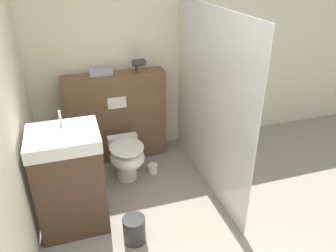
% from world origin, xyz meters
% --- Properties ---
extents(wall_back, '(8.00, 0.06, 2.50)m').
position_xyz_m(wall_back, '(0.00, 2.30, 1.25)').
color(wall_back, beige).
rests_on(wall_back, ground_plane).
extents(partition_panel, '(1.21, 0.25, 1.14)m').
position_xyz_m(partition_panel, '(-0.49, 2.08, 0.57)').
color(partition_panel, brown).
rests_on(partition_panel, ground_plane).
extents(shower_glass, '(0.04, 1.91, 1.95)m').
position_xyz_m(shower_glass, '(0.38, 1.31, 0.98)').
color(shower_glass, silver).
rests_on(shower_glass, ground_plane).
extents(toilet, '(0.39, 0.56, 0.49)m').
position_xyz_m(toilet, '(-0.49, 1.54, 0.32)').
color(toilet, white).
rests_on(toilet, ground_plane).
extents(sink_vanity, '(0.62, 0.53, 1.16)m').
position_xyz_m(sink_vanity, '(-1.12, 1.02, 0.51)').
color(sink_vanity, '#473323').
rests_on(sink_vanity, ground_plane).
extents(hair_drier, '(0.18, 0.09, 0.15)m').
position_xyz_m(hair_drier, '(-0.19, 2.06, 1.25)').
color(hair_drier, '#2D2D33').
rests_on(hair_drier, partition_panel).
extents(folded_towel, '(0.26, 0.14, 0.06)m').
position_xyz_m(folded_towel, '(-0.63, 2.09, 1.17)').
color(folded_towel, '#8C9EAD').
rests_on(folded_towel, partition_panel).
extents(spare_toilet_roll, '(0.12, 0.12, 0.11)m').
position_xyz_m(spare_toilet_roll, '(-0.17, 1.60, 0.05)').
color(spare_toilet_roll, white).
rests_on(spare_toilet_roll, ground_plane).
extents(waste_bin, '(0.21, 0.21, 0.26)m').
position_xyz_m(waste_bin, '(-0.62, 0.61, 0.13)').
color(waste_bin, '#2D2D2D').
rests_on(waste_bin, ground_plane).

